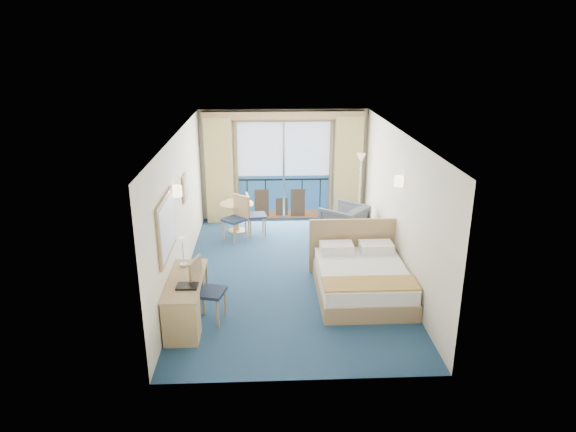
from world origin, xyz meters
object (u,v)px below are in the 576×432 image
object	(u,v)px
desk	(182,311)
round_table	(237,210)
table_chair_a	(253,212)
floor_lamp	(361,171)
table_chair_b	(237,215)
armchair	(344,223)
desk_chair	(204,286)
nightstand	(375,246)
bed	(362,278)

from	to	relation	value
desk	round_table	xyz separation A→B (m)	(0.61, 4.42, 0.12)
desk	table_chair_a	bearing A→B (deg)	76.77
floor_lamp	table_chair_b	world-z (taller)	floor_lamp
floor_lamp	table_chair_b	bearing A→B (deg)	-163.43
round_table	desk	bearing A→B (deg)	-97.80
floor_lamp	table_chair_a	size ratio (longest dim) A/B	1.80
desk	round_table	world-z (taller)	desk
armchair	desk_chair	distance (m)	4.33
nightstand	table_chair_a	distance (m)	2.94
bed	desk_chair	world-z (taller)	bed
nightstand	desk_chair	bearing A→B (deg)	-145.50
bed	round_table	world-z (taller)	bed
nightstand	table_chair_b	world-z (taller)	table_chair_b
desk	round_table	distance (m)	4.46
armchair	round_table	bearing A→B (deg)	-64.09
nightstand	table_chair_a	xyz separation A→B (m)	(-2.49, 1.54, 0.24)
armchair	table_chair_b	distance (m)	2.38
desk	table_chair_a	distance (m)	4.29
floor_lamp	desk_chair	xyz separation A→B (m)	(-3.23, -4.34, -0.73)
nightstand	round_table	xyz separation A→B (m)	(-2.86, 1.79, 0.21)
floor_lamp	desk	bearing A→B (deg)	-126.29
floor_lamp	desk_chair	bearing A→B (deg)	-126.62
nightstand	desk_chair	xyz separation A→B (m)	(-3.19, -2.19, 0.28)
desk_chair	round_table	size ratio (longest dim) A/B	1.37
floor_lamp	desk	distance (m)	6.00
desk_chair	round_table	distance (m)	4.00
table_chair_a	table_chair_b	xyz separation A→B (m)	(-0.35, -0.25, 0.02)
bed	round_table	xyz separation A→B (m)	(-2.32, 3.20, 0.22)
armchair	nightstand	bearing A→B (deg)	62.21
floor_lamp	table_chair_a	world-z (taller)	floor_lamp
armchair	desk	world-z (taller)	armchair
bed	floor_lamp	distance (m)	3.75
floor_lamp	desk_chair	size ratio (longest dim) A/B	1.66
nightstand	round_table	size ratio (longest dim) A/B	0.80
table_chair_a	armchair	bearing A→B (deg)	-109.44
bed	round_table	size ratio (longest dim) A/B	2.63
nightstand	desk_chair	world-z (taller)	desk_chair
bed	table_chair_b	world-z (taller)	bed
armchair	table_chair_a	size ratio (longest dim) A/B	0.91
bed	desk_chair	size ratio (longest dim) A/B	1.92
bed	nightstand	xyz separation A→B (m)	(0.54, 1.41, 0.01)
bed	nightstand	world-z (taller)	bed
floor_lamp	round_table	xyz separation A→B (m)	(-2.90, -0.36, -0.80)
desk	round_table	bearing A→B (deg)	82.20
nightstand	table_chair_a	size ratio (longest dim) A/B	0.63
bed	armchair	size ratio (longest dim) A/B	2.30
bed	table_chair_a	size ratio (longest dim) A/B	2.08
nightstand	round_table	bearing A→B (deg)	147.94
armchair	floor_lamp	size ratio (longest dim) A/B	0.50
desk_chair	table_chair_b	world-z (taller)	desk_chair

